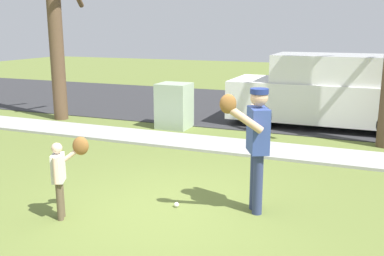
{
  "coord_description": "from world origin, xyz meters",
  "views": [
    {
      "loc": [
        2.49,
        -5.38,
        2.59
      ],
      "look_at": [
        -0.08,
        1.01,
        1.0
      ],
      "focal_mm": 41.11,
      "sensor_mm": 36.0,
      "label": 1
    }
  ],
  "objects_px": {
    "baseball": "(176,205)",
    "street_tree_far": "(54,13)",
    "person_adult": "(255,137)",
    "utility_cabinet": "(174,106)",
    "person_child": "(64,168)",
    "parked_van_white": "(327,93)"
  },
  "relations": [
    {
      "from": "person_child",
      "to": "street_tree_far",
      "type": "relative_size",
      "value": 0.2
    },
    {
      "from": "utility_cabinet",
      "to": "parked_van_white",
      "type": "distance_m",
      "value": 4.03
    },
    {
      "from": "person_child",
      "to": "parked_van_white",
      "type": "bearing_deg",
      "value": 42.23
    },
    {
      "from": "person_adult",
      "to": "parked_van_white",
      "type": "distance_m",
      "value": 6.18
    },
    {
      "from": "utility_cabinet",
      "to": "street_tree_far",
      "type": "height_order",
      "value": "street_tree_far"
    },
    {
      "from": "person_adult",
      "to": "person_child",
      "type": "height_order",
      "value": "person_adult"
    },
    {
      "from": "street_tree_far",
      "to": "parked_van_white",
      "type": "bearing_deg",
      "value": 14.54
    },
    {
      "from": "utility_cabinet",
      "to": "parked_van_white",
      "type": "height_order",
      "value": "parked_van_white"
    },
    {
      "from": "baseball",
      "to": "street_tree_far",
      "type": "bearing_deg",
      "value": 141.06
    },
    {
      "from": "person_adult",
      "to": "person_child",
      "type": "xyz_separation_m",
      "value": [
        -2.36,
        -1.15,
        -0.39
      ]
    },
    {
      "from": "person_adult",
      "to": "baseball",
      "type": "distance_m",
      "value": 1.55
    },
    {
      "from": "person_adult",
      "to": "parked_van_white",
      "type": "bearing_deg",
      "value": -120.83
    },
    {
      "from": "baseball",
      "to": "street_tree_far",
      "type": "relative_size",
      "value": 0.01
    },
    {
      "from": "person_adult",
      "to": "parked_van_white",
      "type": "relative_size",
      "value": 0.36
    },
    {
      "from": "person_child",
      "to": "parked_van_white",
      "type": "distance_m",
      "value": 7.82
    },
    {
      "from": "person_adult",
      "to": "person_child",
      "type": "distance_m",
      "value": 2.65
    },
    {
      "from": "person_adult",
      "to": "baseball",
      "type": "height_order",
      "value": "person_adult"
    },
    {
      "from": "person_child",
      "to": "utility_cabinet",
      "type": "height_order",
      "value": "utility_cabinet"
    },
    {
      "from": "baseball",
      "to": "parked_van_white",
      "type": "relative_size",
      "value": 0.01
    },
    {
      "from": "utility_cabinet",
      "to": "parked_van_white",
      "type": "xyz_separation_m",
      "value": [
        3.67,
        1.65,
        0.32
      ]
    },
    {
      "from": "street_tree_far",
      "to": "person_adult",
      "type": "bearing_deg",
      "value": -32.59
    },
    {
      "from": "person_adult",
      "to": "utility_cabinet",
      "type": "distance_m",
      "value": 5.59
    }
  ]
}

